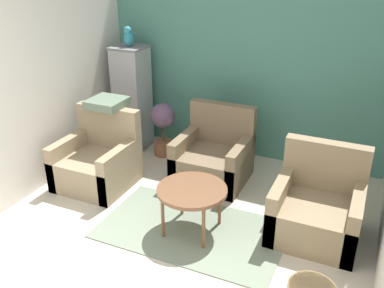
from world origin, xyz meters
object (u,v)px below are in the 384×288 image
(armchair_left, at_px, (98,163))
(parrot, at_px, (129,37))
(coffee_table, at_px, (192,192))
(potted_plant, at_px, (163,123))
(armchair_middle, at_px, (214,158))
(birdcage, at_px, (132,98))
(armchair_right, at_px, (317,210))

(armchair_left, height_order, parrot, parrot)
(coffee_table, relative_size, potted_plant, 0.93)
(coffee_table, bearing_deg, potted_plant, 126.90)
(parrot, relative_size, potted_plant, 0.36)
(parrot, bearing_deg, armchair_left, -80.05)
(armchair_middle, bearing_deg, birdcage, 161.26)
(armchair_middle, bearing_deg, armchair_left, -151.00)
(armchair_middle, distance_m, birdcage, 1.63)
(coffee_table, xyz_separation_m, armchair_right, (1.18, 0.48, -0.18))
(birdcage, bearing_deg, parrot, 90.00)
(armchair_middle, distance_m, potted_plant, 1.00)
(coffee_table, height_order, armchair_left, armchair_left)
(potted_plant, bearing_deg, armchair_middle, -21.28)
(coffee_table, distance_m, potted_plant, 1.88)
(coffee_table, xyz_separation_m, armchair_left, (-1.49, 0.44, -0.18))
(armchair_right, height_order, birdcage, birdcage)
(armchair_left, xyz_separation_m, armchair_middle, (1.27, 0.71, 0.00))
(coffee_table, xyz_separation_m, armchair_middle, (-0.21, 1.15, -0.18))
(armchair_middle, xyz_separation_m, birdcage, (-1.49, 0.50, 0.45))
(armchair_left, xyz_separation_m, armchair_right, (2.67, 0.04, 0.00))
(armchair_left, xyz_separation_m, birdcage, (-0.21, 1.21, 0.45))
(birdcage, relative_size, potted_plant, 1.92)
(birdcage, distance_m, parrot, 0.88)
(armchair_middle, xyz_separation_m, parrot, (-1.49, 0.51, 1.32))
(potted_plant, bearing_deg, parrot, 165.29)
(armchair_middle, height_order, birdcage, birdcage)
(armchair_middle, bearing_deg, parrot, 161.18)
(birdcage, height_order, parrot, parrot)
(armchair_right, distance_m, armchair_middle, 1.55)
(armchair_left, xyz_separation_m, parrot, (-0.21, 1.21, 1.32))
(armchair_right, bearing_deg, armchair_left, -179.14)
(armchair_left, relative_size, potted_plant, 1.20)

